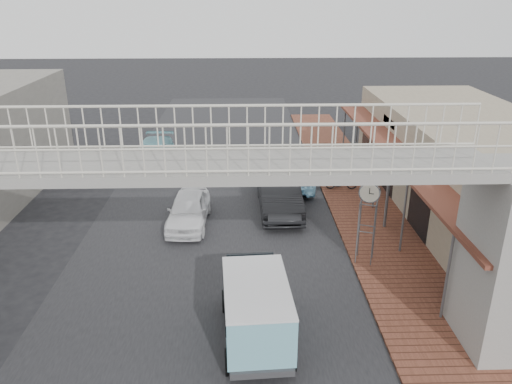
{
  "coord_description": "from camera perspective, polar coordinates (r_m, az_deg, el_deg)",
  "views": [
    {
      "loc": [
        1.18,
        -14.93,
        8.86
      ],
      "look_at": [
        1.7,
        2.69,
        1.8
      ],
      "focal_mm": 35.0,
      "sensor_mm": 36.0,
      "label": 1
    }
  ],
  "objects": [
    {
      "name": "white_hatchback",
      "position": [
        20.48,
        -7.72,
        -1.99
      ],
      "size": [
        1.72,
        3.93,
        1.32
      ],
      "primitive_type": "imported",
      "rotation": [
        0.0,
        0.0,
        -0.04
      ],
      "color": "white",
      "rests_on": "ground"
    },
    {
      "name": "angkot_curb",
      "position": [
        24.68,
        3.07,
        2.58
      ],
      "size": [
        2.75,
        5.46,
        1.48
      ],
      "primitive_type": "imported",
      "rotation": [
        0.0,
        0.0,
        3.2
      ],
      "color": "#7BB7D5",
      "rests_on": "ground"
    },
    {
      "name": "shophouse_row",
      "position": [
        22.39,
        24.36,
        2.0
      ],
      "size": [
        7.2,
        18.0,
        4.0
      ],
      "color": "gray",
      "rests_on": "ground"
    },
    {
      "name": "street_clock",
      "position": [
        17.09,
        12.84,
        -0.44
      ],
      "size": [
        0.76,
        0.72,
        2.95
      ],
      "rotation": [
        0.0,
        0.0,
        -0.35
      ],
      "color": "#59595B",
      "rests_on": "sidewalk"
    },
    {
      "name": "footbridge",
      "position": [
        12.37,
        -7.0,
        -5.68
      ],
      "size": [
        16.4,
        2.4,
        6.34
      ],
      "color": "gray",
      "rests_on": "ground"
    },
    {
      "name": "dark_sedan",
      "position": [
        21.6,
        2.67,
        -0.1
      ],
      "size": [
        1.81,
        4.91,
        1.61
      ],
      "primitive_type": "imported",
      "rotation": [
        0.0,
        0.0,
        0.02
      ],
      "color": "black",
      "rests_on": "ground"
    },
    {
      "name": "motorcycle_near",
      "position": [
        24.15,
        9.71,
        1.27
      ],
      "size": [
        1.59,
        0.65,
        0.81
      ],
      "primitive_type": "imported",
      "rotation": [
        0.0,
        0.0,
        1.5
      ],
      "color": "black",
      "rests_on": "sidewalk"
    },
    {
      "name": "road_strip",
      "position": [
        17.4,
        -5.41,
        -8.88
      ],
      "size": [
        10.0,
        60.0,
        0.01
      ],
      "primitive_type": "cube",
      "color": "black",
      "rests_on": "ground"
    },
    {
      "name": "ground",
      "position": [
        17.4,
        -5.4,
        -8.89
      ],
      "size": [
        120.0,
        120.0,
        0.0
      ],
      "primitive_type": "plane",
      "color": "black",
      "rests_on": "ground"
    },
    {
      "name": "arrow_sign",
      "position": [
        20.15,
        17.38,
        3.52
      ],
      "size": [
        2.05,
        1.33,
        3.43
      ],
      "rotation": [
        0.0,
        0.0,
        0.17
      ],
      "color": "#59595B",
      "rests_on": "sidewalk"
    },
    {
      "name": "motorcycle_far",
      "position": [
        24.42,
        8.13,
        1.87
      ],
      "size": [
        1.77,
        1.06,
        1.03
      ],
      "primitive_type": "imported",
      "rotation": [
        0.0,
        0.0,
        1.21
      ],
      "color": "black",
      "rests_on": "sidewalk"
    },
    {
      "name": "angkot_far",
      "position": [
        28.1,
        -11.71,
        4.42
      ],
      "size": [
        2.09,
        4.7,
        1.34
      ],
      "primitive_type": "imported",
      "rotation": [
        0.0,
        0.0,
        -0.05
      ],
      "color": "#66A6B1",
      "rests_on": "ground"
    },
    {
      "name": "sidewalk",
      "position": [
        20.67,
        13.43,
        -4.04
      ],
      "size": [
        3.0,
        40.0,
        0.1
      ],
      "primitive_type": "cube",
      "color": "brown",
      "rests_on": "ground"
    },
    {
      "name": "angkot_van",
      "position": [
        13.59,
        -0.02,
        -12.56
      ],
      "size": [
        1.95,
        3.9,
        1.87
      ],
      "rotation": [
        0.0,
        0.0,
        0.06
      ],
      "color": "black",
      "rests_on": "ground"
    }
  ]
}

